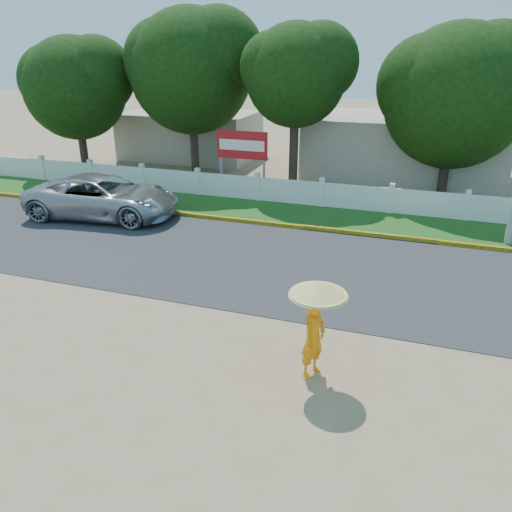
% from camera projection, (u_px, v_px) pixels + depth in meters
% --- Properties ---
extents(ground, '(120.00, 120.00, 0.00)m').
position_uv_depth(ground, '(231.00, 333.00, 12.56)').
color(ground, '#9E8460').
rests_on(ground, ground).
extents(road, '(60.00, 7.00, 0.02)m').
position_uv_depth(road, '(280.00, 264.00, 16.49)').
color(road, '#38383A').
rests_on(road, ground).
extents(grass_verge, '(60.00, 3.50, 0.03)m').
position_uv_depth(grass_verge, '(314.00, 216.00, 21.07)').
color(grass_verge, '#2D601E').
rests_on(grass_verge, ground).
extents(curb, '(40.00, 0.18, 0.16)m').
position_uv_depth(curb, '(305.00, 227.00, 19.56)').
color(curb, yellow).
rests_on(curb, ground).
extents(fence, '(40.00, 0.10, 1.10)m').
position_uv_depth(fence, '(321.00, 195.00, 22.12)').
color(fence, silver).
rests_on(fence, ground).
extents(building_near, '(10.00, 6.00, 3.20)m').
position_uv_depth(building_near, '(403.00, 147.00, 26.77)').
color(building_near, '#B7AD99').
rests_on(building_near, ground).
extents(building_far, '(8.00, 5.00, 2.80)m').
position_uv_depth(building_far, '(191.00, 135.00, 31.51)').
color(building_far, '#B7AD99').
rests_on(building_far, ground).
extents(vehicle, '(6.55, 3.58, 1.74)m').
position_uv_depth(vehicle, '(103.00, 197.00, 20.70)').
color(vehicle, '#A5A7AD').
rests_on(vehicle, ground).
extents(monk_with_parasol, '(1.24, 1.24, 2.25)m').
position_uv_depth(monk_with_parasol, '(316.00, 316.00, 10.44)').
color(monk_with_parasol, orange).
rests_on(monk_with_parasol, ground).
extents(billboard, '(2.50, 0.13, 2.95)m').
position_uv_depth(billboard, '(242.00, 148.00, 23.66)').
color(billboard, gray).
rests_on(billboard, ground).
extents(tree_row, '(34.49, 7.28, 9.07)m').
position_uv_depth(tree_row, '(353.00, 80.00, 23.19)').
color(tree_row, '#473828').
rests_on(tree_row, ground).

